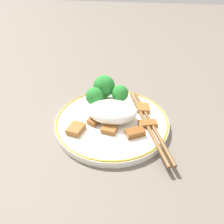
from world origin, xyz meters
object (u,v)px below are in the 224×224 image
at_px(chopsticks, 149,123).
at_px(broccoli_back_center, 104,86).
at_px(broccoli_back_right, 95,97).
at_px(broccoli_back_left, 120,94).
at_px(plate, 112,121).

bearing_deg(chopsticks, broccoli_back_center, 142.02).
relative_size(broccoli_back_right, chopsticks, 0.20).
xyz_separation_m(broccoli_back_left, broccoli_back_right, (-0.06, -0.02, -0.00)).
bearing_deg(broccoli_back_right, plate, -44.34).
height_order(broccoli_back_left, broccoli_back_center, broccoli_back_center).
relative_size(broccoli_back_center, chopsticks, 0.27).
height_order(broccoli_back_center, broccoli_back_right, broccoli_back_center).
relative_size(broccoli_back_center, broccoli_back_right, 1.32).
height_order(broccoli_back_right, chopsticks, broccoli_back_right).
distance_m(broccoli_back_left, broccoli_back_right, 0.06).
distance_m(broccoli_back_left, broccoli_back_center, 0.04).
height_order(broccoli_back_left, broccoli_back_right, broccoli_back_left).
bearing_deg(broccoli_back_center, chopsticks, -37.98).
bearing_deg(chopsticks, plate, 175.06).
bearing_deg(broccoli_back_center, plate, -68.71).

